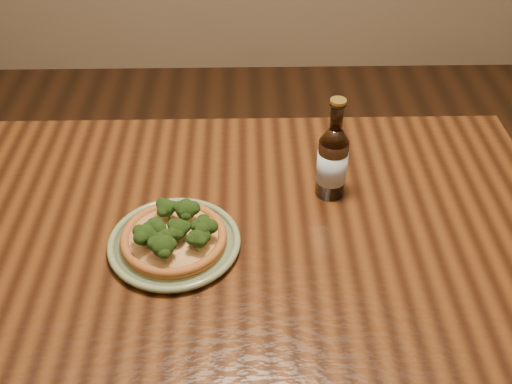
{
  "coord_description": "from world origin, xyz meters",
  "views": [
    {
      "loc": [
        0.15,
        -0.75,
        1.58
      ],
      "look_at": [
        0.17,
        0.17,
        0.82
      ],
      "focal_mm": 42.0,
      "sensor_mm": 36.0,
      "label": 1
    }
  ],
  "objects_px": {
    "plate": "(174,243)",
    "pizza": "(174,235)",
    "beer_bottle": "(332,161)",
    "table": "(173,275)"
  },
  "relations": [
    {
      "from": "pizza",
      "to": "beer_bottle",
      "type": "relative_size",
      "value": 0.89
    },
    {
      "from": "beer_bottle",
      "to": "pizza",
      "type": "bearing_deg",
      "value": -132.11
    },
    {
      "from": "pizza",
      "to": "beer_bottle",
      "type": "xyz_separation_m",
      "value": [
        0.32,
        0.16,
        0.05
      ]
    },
    {
      "from": "table",
      "to": "beer_bottle",
      "type": "relative_size",
      "value": 6.91
    },
    {
      "from": "table",
      "to": "pizza",
      "type": "xyz_separation_m",
      "value": [
        0.01,
        -0.01,
        0.13
      ]
    },
    {
      "from": "plate",
      "to": "pizza",
      "type": "distance_m",
      "value": 0.02
    },
    {
      "from": "table",
      "to": "plate",
      "type": "distance_m",
      "value": 0.1
    },
    {
      "from": "pizza",
      "to": "table",
      "type": "bearing_deg",
      "value": 138.34
    },
    {
      "from": "table",
      "to": "pizza",
      "type": "distance_m",
      "value": 0.13
    },
    {
      "from": "plate",
      "to": "pizza",
      "type": "bearing_deg",
      "value": -72.57
    }
  ]
}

